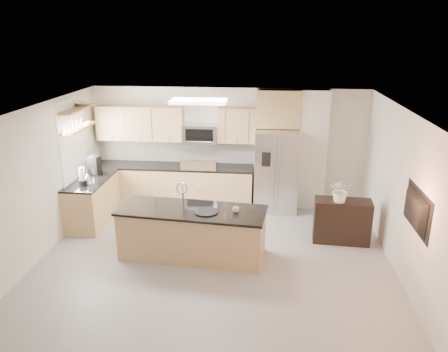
# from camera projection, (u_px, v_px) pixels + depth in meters

# --- Properties ---
(floor) EXTENTS (6.50, 6.50, 0.00)m
(floor) POSITION_uv_depth(u_px,v_px,m) (211.00, 275.00, 7.07)
(floor) COLOR #A4A19C
(floor) RESTS_ON ground
(ceiling) EXTENTS (6.00, 6.50, 0.02)m
(ceiling) POSITION_uv_depth(u_px,v_px,m) (209.00, 116.00, 6.24)
(ceiling) COLOR white
(ceiling) RESTS_ON wall_back
(wall_back) EXTENTS (6.00, 0.02, 2.60)m
(wall_back) POSITION_uv_depth(u_px,v_px,m) (229.00, 147.00, 9.72)
(wall_back) COLOR beige
(wall_back) RESTS_ON floor
(wall_front) EXTENTS (6.00, 0.02, 2.60)m
(wall_front) POSITION_uv_depth(u_px,v_px,m) (159.00, 347.00, 3.59)
(wall_front) COLOR beige
(wall_front) RESTS_ON floor
(wall_left) EXTENTS (0.02, 6.50, 2.60)m
(wall_left) POSITION_uv_depth(u_px,v_px,m) (23.00, 194.00, 6.94)
(wall_left) COLOR beige
(wall_left) RESTS_ON floor
(wall_right) EXTENTS (0.02, 6.50, 2.60)m
(wall_right) POSITION_uv_depth(u_px,v_px,m) (413.00, 208.00, 6.38)
(wall_right) COLOR beige
(wall_right) RESTS_ON floor
(back_counter) EXTENTS (3.55, 0.66, 1.44)m
(back_counter) POSITION_uv_depth(u_px,v_px,m) (173.00, 184.00, 9.80)
(back_counter) COLOR tan
(back_counter) RESTS_ON floor
(left_counter) EXTENTS (0.66, 1.50, 0.92)m
(left_counter) POSITION_uv_depth(u_px,v_px,m) (92.00, 200.00, 8.92)
(left_counter) COLOR tan
(left_counter) RESTS_ON floor
(range) EXTENTS (0.76, 0.64, 1.14)m
(range) POSITION_uv_depth(u_px,v_px,m) (201.00, 186.00, 9.73)
(range) COLOR black
(range) RESTS_ON floor
(upper_cabinets) EXTENTS (3.50, 0.33, 0.75)m
(upper_cabinets) POSITION_uv_depth(u_px,v_px,m) (169.00, 124.00, 9.52)
(upper_cabinets) COLOR tan
(upper_cabinets) RESTS_ON wall_back
(microwave) EXTENTS (0.76, 0.40, 0.40)m
(microwave) POSITION_uv_depth(u_px,v_px,m) (201.00, 134.00, 9.48)
(microwave) COLOR #BCBCBE
(microwave) RESTS_ON upper_cabinets
(refrigerator) EXTENTS (0.92, 0.78, 1.78)m
(refrigerator) POSITION_uv_depth(u_px,v_px,m) (276.00, 171.00, 9.40)
(refrigerator) COLOR #BCBCBE
(refrigerator) RESTS_ON floor
(partition_column) EXTENTS (0.60, 0.30, 2.60)m
(partition_column) POSITION_uv_depth(u_px,v_px,m) (312.00, 150.00, 9.41)
(partition_column) COLOR silver
(partition_column) RESTS_ON floor
(window) EXTENTS (0.04, 1.15, 1.65)m
(window) POSITION_uv_depth(u_px,v_px,m) (72.00, 144.00, 8.57)
(window) COLOR white
(window) RESTS_ON wall_left
(shelf_lower) EXTENTS (0.30, 1.20, 0.04)m
(shelf_lower) POSITION_uv_depth(u_px,v_px,m) (78.00, 128.00, 8.56)
(shelf_lower) COLOR olive
(shelf_lower) RESTS_ON wall_left
(shelf_upper) EXTENTS (0.30, 1.20, 0.04)m
(shelf_upper) POSITION_uv_depth(u_px,v_px,m) (76.00, 109.00, 8.44)
(shelf_upper) COLOR olive
(shelf_upper) RESTS_ON wall_left
(ceiling_fixture) EXTENTS (1.00, 0.50, 0.06)m
(ceiling_fixture) POSITION_uv_depth(u_px,v_px,m) (199.00, 101.00, 7.80)
(ceiling_fixture) COLOR white
(ceiling_fixture) RESTS_ON ceiling
(island) EXTENTS (2.60, 1.15, 1.30)m
(island) POSITION_uv_depth(u_px,v_px,m) (192.00, 232.00, 7.56)
(island) COLOR tan
(island) RESTS_ON floor
(credenza) EXTENTS (1.05, 0.49, 0.82)m
(credenza) POSITION_uv_depth(u_px,v_px,m) (342.00, 221.00, 8.08)
(credenza) COLOR black
(credenza) RESTS_ON floor
(cup) EXTENTS (0.13, 0.13, 0.09)m
(cup) POSITION_uv_depth(u_px,v_px,m) (236.00, 210.00, 7.30)
(cup) COLOR silver
(cup) RESTS_ON island
(platter) EXTENTS (0.52, 0.52, 0.02)m
(platter) POSITION_uv_depth(u_px,v_px,m) (206.00, 212.00, 7.30)
(platter) COLOR black
(platter) RESTS_ON island
(blender) EXTENTS (0.15, 0.15, 0.36)m
(blender) POSITION_uv_depth(u_px,v_px,m) (82.00, 177.00, 8.39)
(blender) COLOR black
(blender) RESTS_ON left_counter
(kettle) EXTENTS (0.20, 0.20, 0.25)m
(kettle) POSITION_uv_depth(u_px,v_px,m) (88.00, 178.00, 8.52)
(kettle) COLOR #BCBCBE
(kettle) RESTS_ON left_counter
(coffee_maker) EXTENTS (0.22, 0.26, 0.38)m
(coffee_maker) POSITION_uv_depth(u_px,v_px,m) (95.00, 166.00, 9.03)
(coffee_maker) COLOR black
(coffee_maker) RESTS_ON left_counter
(bowl) EXTENTS (0.51, 0.51, 0.10)m
(bowl) POSITION_uv_depth(u_px,v_px,m) (81.00, 103.00, 8.65)
(bowl) COLOR #BCBCBE
(bowl) RESTS_ON shelf_upper
(flower_vase) EXTENTS (0.64, 0.56, 0.68)m
(flower_vase) POSITION_uv_depth(u_px,v_px,m) (342.00, 184.00, 7.78)
(flower_vase) COLOR white
(flower_vase) RESTS_ON credenza
(television) EXTENTS (0.14, 1.08, 0.62)m
(television) POSITION_uv_depth(u_px,v_px,m) (412.00, 210.00, 6.18)
(television) COLOR black
(television) RESTS_ON wall_right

